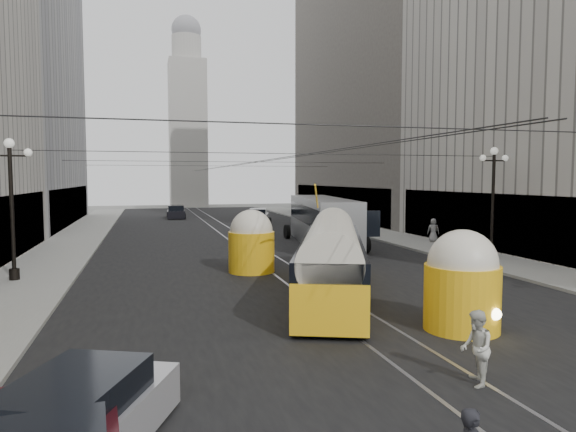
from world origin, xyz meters
TOP-DOWN VIEW (x-y plane):
  - road at (0.00, 32.50)m, footprint 20.00×85.00m
  - sidewalk_left at (-12.00, 36.00)m, footprint 4.00×72.00m
  - sidewalk_right at (12.00, 36.00)m, footprint 4.00×72.00m
  - rail_left at (-0.75, 32.50)m, footprint 0.12×85.00m
  - rail_right at (0.75, 32.50)m, footprint 0.12×85.00m
  - building_left_far at (-19.99, 48.00)m, footprint 12.60×28.60m
  - building_right_far at (20.00, 48.00)m, footprint 12.60×32.60m
  - distant_tower at (0.00, 80.00)m, footprint 6.00×6.00m
  - lamppost_left_mid at (-12.60, 18.00)m, footprint 1.86×0.44m
  - lamppost_right_mid at (12.60, 18.00)m, footprint 1.86×0.44m
  - catenary at (0.12, 31.49)m, footprint 25.00×72.00m
  - streetcar at (0.50, 12.04)m, footprint 6.71×13.91m
  - city_bus at (5.18, 26.67)m, footprint 4.61×13.48m
  - sedan_silver at (-7.95, 1.45)m, footprint 3.64×5.06m
  - sedan_white_far at (4.59, 45.67)m, footprint 3.23×5.12m
  - sedan_dark_far at (-3.47, 54.32)m, footprint 2.21×4.94m
  - pedestrian_crossing_b at (0.48, 2.46)m, footprint 0.97×1.05m
  - pedestrian_sidewalk_right at (13.15, 25.21)m, footprint 0.97×0.79m

SIDE VIEW (x-z plane):
  - road at x=0.00m, z-range -0.01..0.01m
  - rail_left at x=-0.75m, z-range -0.02..0.02m
  - rail_right at x=0.75m, z-range -0.02..0.02m
  - sidewalk_left at x=-12.00m, z-range 0.00..0.15m
  - sidewalk_right at x=12.00m, z-range 0.00..0.15m
  - sedan_silver at x=-7.95m, z-range -0.07..1.41m
  - sedan_white_far at x=4.59m, z-range -0.07..1.43m
  - sedan_dark_far at x=-3.47m, z-range -0.07..1.46m
  - pedestrian_crossing_b at x=0.48m, z-range 0.00..1.74m
  - pedestrian_sidewalk_right at x=13.15m, z-range 0.15..1.85m
  - streetcar at x=0.50m, z-range -0.04..3.18m
  - city_bus at x=5.18m, z-range 0.16..3.51m
  - lamppost_left_mid at x=-12.60m, z-range 0.56..6.93m
  - lamppost_right_mid at x=12.60m, z-range 0.56..6.93m
  - catenary at x=0.12m, z-range 5.77..6.00m
  - building_left_far at x=-19.99m, z-range 0.01..28.61m
  - distant_tower at x=0.00m, z-range -0.71..30.65m
  - building_right_far at x=20.00m, z-range 0.01..32.61m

